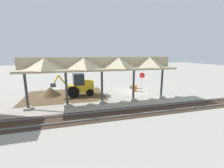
# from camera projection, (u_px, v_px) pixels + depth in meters

# --- Properties ---
(ground_plane) EXTENTS (120.00, 120.00, 0.00)m
(ground_plane) POSITION_uv_depth(u_px,v_px,m) (134.00, 91.00, 21.16)
(ground_plane) COLOR #9E998E
(dirt_work_zone) EXTENTS (9.74, 7.00, 0.01)m
(dirt_work_zone) POSITION_uv_depth(u_px,v_px,m) (65.00, 95.00, 19.10)
(dirt_work_zone) COLOR brown
(dirt_work_zone) RESTS_ON ground
(platform_canopy) EXTENTS (15.58, 3.20, 4.90)m
(platform_canopy) POSITION_uv_depth(u_px,v_px,m) (102.00, 64.00, 15.31)
(platform_canopy) COLOR #9E998E
(platform_canopy) RESTS_ON ground
(rail_tracks) EXTENTS (60.00, 2.58, 0.15)m
(rail_tracks) POSITION_uv_depth(u_px,v_px,m) (164.00, 109.00, 14.42)
(rail_tracks) COLOR slate
(rail_tracks) RESTS_ON ground
(stop_sign) EXTENTS (0.72, 0.31, 2.56)m
(stop_sign) POSITION_uv_depth(u_px,v_px,m) (142.00, 78.00, 21.54)
(stop_sign) COLOR gray
(stop_sign) RESTS_ON ground
(backhoe) EXTENTS (5.15, 2.02, 2.82)m
(backhoe) POSITION_uv_depth(u_px,v_px,m) (79.00, 86.00, 18.78)
(backhoe) COLOR yellow
(backhoe) RESTS_ON ground
(dirt_mound) EXTENTS (5.35, 5.35, 2.12)m
(dirt_mound) POSITION_uv_depth(u_px,v_px,m) (50.00, 95.00, 19.11)
(dirt_mound) COLOR brown
(dirt_mound) RESTS_ON ground
(concrete_pipe) EXTENTS (1.34, 1.16, 0.71)m
(concrete_pipe) POSITION_uv_depth(u_px,v_px,m) (133.00, 86.00, 22.99)
(concrete_pipe) COLOR #9E9384
(concrete_pipe) RESTS_ON ground
(traffic_barrel) EXTENTS (0.56, 0.56, 0.90)m
(traffic_barrel) POSITION_uv_depth(u_px,v_px,m) (135.00, 88.00, 21.08)
(traffic_barrel) COLOR orange
(traffic_barrel) RESTS_ON ground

